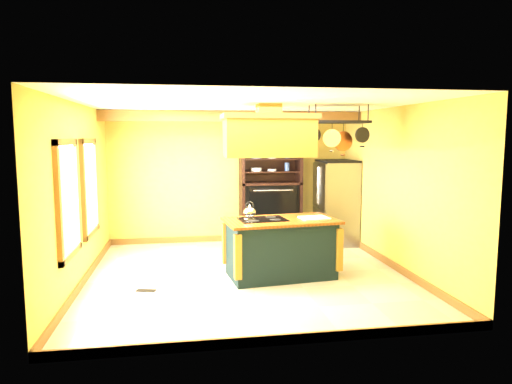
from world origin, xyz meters
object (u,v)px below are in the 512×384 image
object	(u,v)px
range_hood	(269,134)
refrigerator	(336,204)
kitchen_island	(281,247)
pot_rack	(338,128)
hutch	(270,201)

from	to	relation	value
range_hood	refrigerator	size ratio (longest dim) A/B	0.84
refrigerator	kitchen_island	bearing A→B (deg)	-128.33
range_hood	refrigerator	world-z (taller)	range_hood
kitchen_island	pot_rack	world-z (taller)	pot_rack
kitchen_island	pot_rack	distance (m)	2.08
kitchen_island	range_hood	xyz separation A→B (m)	(-0.20, -0.00, 1.78)
pot_rack	refrigerator	size ratio (longest dim) A/B	0.58
refrigerator	range_hood	bearing A→B (deg)	-131.62
kitchen_island	refrigerator	distance (m)	2.59
range_hood	hutch	size ratio (longest dim) A/B	0.65
kitchen_island	hutch	world-z (taller)	hutch
pot_rack	refrigerator	xyz separation A→B (m)	(0.69, 2.01, -1.52)
range_hood	refrigerator	xyz separation A→B (m)	(1.79, 2.02, -1.42)
range_hood	hutch	world-z (taller)	range_hood
refrigerator	hutch	bearing A→B (deg)	164.67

